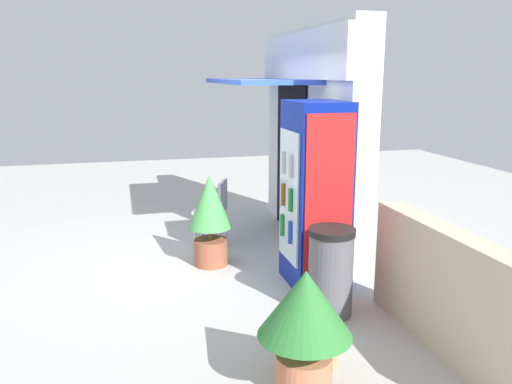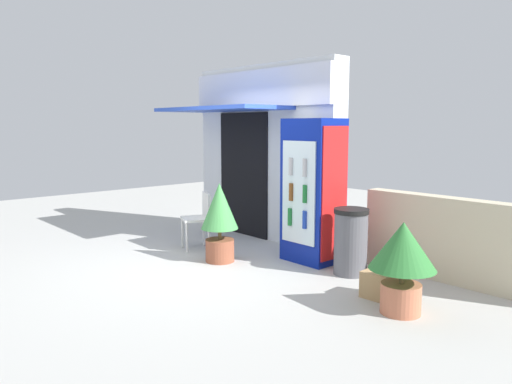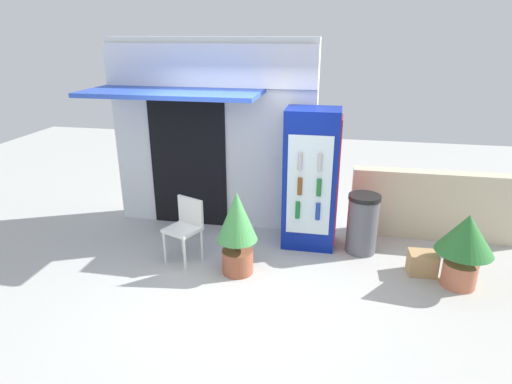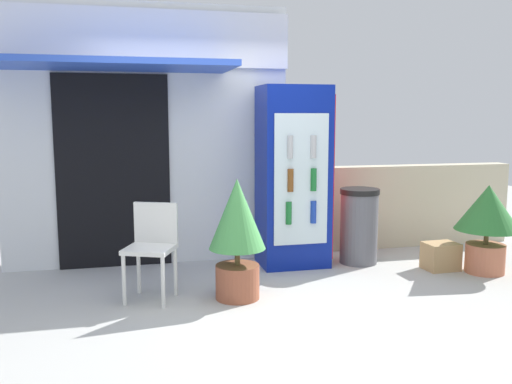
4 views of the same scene
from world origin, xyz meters
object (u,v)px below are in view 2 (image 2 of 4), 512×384
cardboard_box (380,285)px  potted_plant_curbside (402,256)px  drink_cooler (313,191)px  trash_bin (351,241)px  plastic_chair (200,216)px  potted_plant_near_shop (220,216)px

cardboard_box → potted_plant_curbside: bearing=-28.3°
drink_cooler → trash_bin: drink_cooler is taller
plastic_chair → potted_plant_near_shop: size_ratio=0.79×
drink_cooler → potted_plant_near_shop: drink_cooler is taller
cardboard_box → plastic_chair: bearing=-175.9°
drink_cooler → potted_plant_curbside: bearing=-22.6°
potted_plant_curbside → trash_bin: bearing=149.5°
potted_plant_near_shop → cardboard_box: potted_plant_near_shop is taller
drink_cooler → cardboard_box: size_ratio=5.68×
drink_cooler → potted_plant_near_shop: bearing=-130.2°
potted_plant_near_shop → potted_plant_curbside: size_ratio=1.17×
potted_plant_curbside → cardboard_box: 0.64m
drink_cooler → plastic_chair: 1.84m
drink_cooler → trash_bin: bearing=-8.4°
potted_plant_curbside → trash_bin: 1.35m
trash_bin → cardboard_box: bearing=-31.6°
trash_bin → cardboard_box: 0.94m
drink_cooler → trash_bin: 0.94m
trash_bin → cardboard_box: (0.76, -0.47, -0.28)m
drink_cooler → cardboard_box: (1.50, -0.58, -0.85)m
drink_cooler → potted_plant_curbside: drink_cooler is taller
plastic_chair → trash_bin: bearing=16.4°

